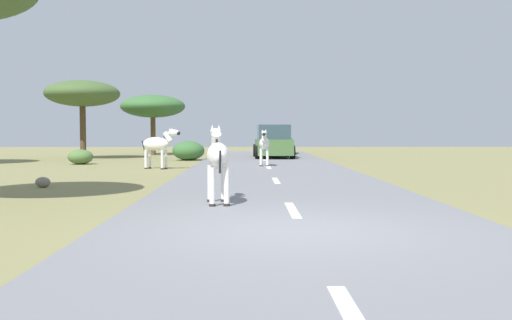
{
  "coord_description": "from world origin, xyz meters",
  "views": [
    {
      "loc": [
        -0.62,
        -8.03,
        1.44
      ],
      "look_at": [
        -0.42,
        6.2,
        0.73
      ],
      "focal_mm": 39.98,
      "sensor_mm": 36.0,
      "label": 1
    }
  ],
  "objects": [
    {
      "name": "ground_plane",
      "position": [
        0.0,
        0.0,
        0.0
      ],
      "size": [
        90.0,
        90.0,
        0.0
      ],
      "primitive_type": "plane",
      "color": "olive"
    },
    {
      "name": "road",
      "position": [
        0.17,
        0.0,
        0.03
      ],
      "size": [
        6.0,
        64.0,
        0.05
      ],
      "primitive_type": "cube",
      "color": "slate",
      "rests_on": "ground_plane"
    },
    {
      "name": "lane_markings",
      "position": [
        0.17,
        -1.0,
        0.05
      ],
      "size": [
        0.16,
        56.0,
        0.01
      ],
      "color": "silver",
      "rests_on": "road"
    },
    {
      "name": "zebra_0",
      "position": [
        0.02,
        14.85,
        0.93
      ],
      "size": [
        0.45,
        1.57,
        1.48
      ],
      "rotation": [
        0.0,
        0.0,
        3.1
      ],
      "color": "silver",
      "rests_on": "road"
    },
    {
      "name": "zebra_1",
      "position": [
        -4.08,
        13.8,
        0.94
      ],
      "size": [
        1.6,
        0.87,
        1.58
      ],
      "rotation": [
        0.0,
        0.0,
        4.34
      ],
      "color": "silver",
      "rests_on": "ground_plane"
    },
    {
      "name": "zebra_2",
      "position": [
        -1.21,
        2.96,
        0.96
      ],
      "size": [
        0.55,
        1.62,
        1.53
      ],
      "rotation": [
        0.0,
        0.0,
        0.12
      ],
      "color": "silver",
      "rests_on": "road"
    },
    {
      "name": "car_0",
      "position": [
        0.71,
        22.13,
        0.85
      ],
      "size": [
        2.1,
        4.38,
        1.74
      ],
      "rotation": [
        0.0,
        0.0,
        0.03
      ],
      "color": "#476B38",
      "rests_on": "road"
    },
    {
      "name": "car_1",
      "position": [
        1.21,
        27.5,
        0.85
      ],
      "size": [
        2.21,
        4.43,
        1.74
      ],
      "rotation": [
        0.0,
        0.0,
        -0.06
      ],
      "color": "#476B38",
      "rests_on": "road"
    },
    {
      "name": "tree_0",
      "position": [
        -9.32,
        22.06,
        3.4
      ],
      "size": [
        3.88,
        3.88,
        4.11
      ],
      "color": "#4C3823",
      "rests_on": "ground_plane"
    },
    {
      "name": "tree_2",
      "position": [
        -6.43,
        26.83,
        2.95
      ],
      "size": [
        3.91,
        3.91,
        3.66
      ],
      "color": "brown",
      "rests_on": "ground_plane"
    },
    {
      "name": "bush_0",
      "position": [
        -3.61,
        20.4,
        0.48
      ],
      "size": [
        1.6,
        1.44,
        0.96
      ],
      "primitive_type": "ellipsoid",
      "color": "#386633",
      "rests_on": "ground_plane"
    },
    {
      "name": "bush_2",
      "position": [
        -7.97,
        16.96,
        0.33
      ],
      "size": [
        1.09,
        0.98,
        0.66
      ],
      "primitive_type": "ellipsoid",
      "color": "#4C7038",
      "rests_on": "ground_plane"
    },
    {
      "name": "rock_1",
      "position": [
        -5.91,
        6.65,
        0.13
      ],
      "size": [
        0.38,
        0.31,
        0.27
      ],
      "primitive_type": "ellipsoid",
      "color": "gray",
      "rests_on": "ground_plane"
    }
  ]
}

